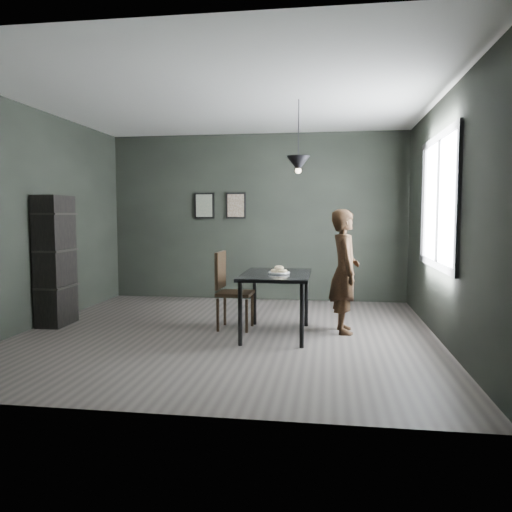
# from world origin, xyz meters

# --- Properties ---
(ground) EXTENTS (5.00, 5.00, 0.00)m
(ground) POSITION_xyz_m (0.00, 0.00, 0.00)
(ground) COLOR #35302D
(ground) RESTS_ON ground
(back_wall) EXTENTS (5.00, 0.10, 2.80)m
(back_wall) POSITION_xyz_m (0.00, 2.50, 1.40)
(back_wall) COLOR black
(back_wall) RESTS_ON ground
(ceiling) EXTENTS (5.00, 5.00, 0.02)m
(ceiling) POSITION_xyz_m (0.00, 0.00, 2.80)
(ceiling) COLOR silver
(ceiling) RESTS_ON ground
(window_assembly) EXTENTS (0.04, 1.96, 1.56)m
(window_assembly) POSITION_xyz_m (2.47, 0.20, 1.60)
(window_assembly) COLOR white
(window_assembly) RESTS_ON ground
(cafe_table) EXTENTS (0.80, 1.20, 0.75)m
(cafe_table) POSITION_xyz_m (0.60, 0.00, 0.67)
(cafe_table) COLOR black
(cafe_table) RESTS_ON ground
(white_plate) EXTENTS (0.23, 0.23, 0.01)m
(white_plate) POSITION_xyz_m (0.64, -0.05, 0.76)
(white_plate) COLOR white
(white_plate) RESTS_ON cafe_table
(donut_pile) EXTENTS (0.20, 0.15, 0.09)m
(donut_pile) POSITION_xyz_m (0.64, -0.05, 0.80)
(donut_pile) COLOR beige
(donut_pile) RESTS_ON white_plate
(woman) EXTENTS (0.43, 0.59, 1.51)m
(woman) POSITION_xyz_m (1.41, 0.27, 0.76)
(woman) COLOR black
(woman) RESTS_ON ground
(wood_chair) EXTENTS (0.44, 0.44, 0.98)m
(wood_chair) POSITION_xyz_m (-0.03, 0.26, 0.56)
(wood_chair) COLOR black
(wood_chair) RESTS_ON ground
(shelf_unit) EXTENTS (0.34, 0.57, 1.70)m
(shelf_unit) POSITION_xyz_m (-2.32, 0.15, 0.85)
(shelf_unit) COLOR black
(shelf_unit) RESTS_ON ground
(pendant_lamp) EXTENTS (0.28, 0.28, 0.86)m
(pendant_lamp) POSITION_xyz_m (0.85, 0.10, 2.05)
(pendant_lamp) COLOR black
(pendant_lamp) RESTS_ON ground
(framed_print_left) EXTENTS (0.34, 0.04, 0.44)m
(framed_print_left) POSITION_xyz_m (-0.90, 2.47, 1.60)
(framed_print_left) COLOR black
(framed_print_left) RESTS_ON ground
(framed_print_right) EXTENTS (0.34, 0.04, 0.44)m
(framed_print_right) POSITION_xyz_m (-0.35, 2.47, 1.60)
(framed_print_right) COLOR black
(framed_print_right) RESTS_ON ground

